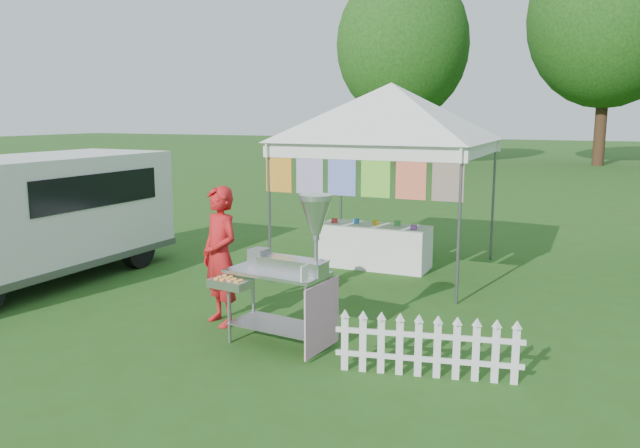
% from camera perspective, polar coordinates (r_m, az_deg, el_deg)
% --- Properties ---
extents(ground, '(120.00, 120.00, 0.00)m').
position_cam_1_polar(ground, '(7.20, -2.52, -10.43)').
color(ground, '#294E16').
rests_on(ground, ground).
extents(canopy_main, '(4.24, 4.24, 3.45)m').
position_cam_1_polar(canopy_main, '(10.01, 6.54, 12.66)').
color(canopy_main, '#59595E').
rests_on(canopy_main, ground).
extents(tree_left, '(6.40, 6.40, 9.53)m').
position_cam_1_polar(tree_left, '(31.53, 7.57, 15.96)').
color(tree_left, '#352313').
rests_on(tree_left, ground).
extents(tree_mid, '(7.60, 7.60, 11.52)m').
position_cam_1_polar(tree_mid, '(34.34, 24.90, 16.85)').
color(tree_mid, '#352313').
rests_on(tree_mid, ground).
extents(donut_cart, '(1.29, 0.80, 1.70)m').
position_cam_1_polar(donut_cart, '(6.64, -2.69, -3.18)').
color(donut_cart, gray).
rests_on(donut_cart, ground).
extents(vendor, '(0.73, 0.64, 1.68)m').
position_cam_1_polar(vendor, '(7.55, -9.12, -2.92)').
color(vendor, red).
rests_on(vendor, ground).
extents(cargo_van, '(1.92, 4.60, 1.89)m').
position_cam_1_polar(cargo_van, '(10.29, -24.69, 0.73)').
color(cargo_van, silver).
rests_on(cargo_van, ground).
extents(picket_fence, '(1.77, 0.40, 0.56)m').
position_cam_1_polar(picket_fence, '(6.20, 9.82, -11.19)').
color(picket_fence, silver).
rests_on(picket_fence, ground).
extents(display_table, '(1.80, 0.70, 0.70)m').
position_cam_1_polar(display_table, '(10.39, 4.99, -2.04)').
color(display_table, white).
rests_on(display_table, ground).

